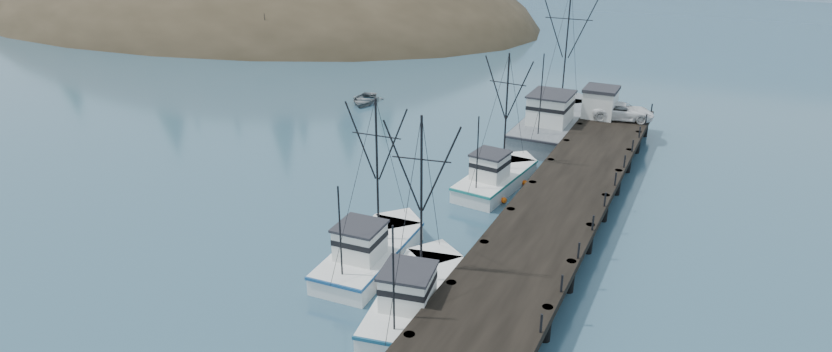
{
  "coord_description": "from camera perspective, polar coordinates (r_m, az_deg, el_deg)",
  "views": [
    {
      "loc": [
        22.58,
        -26.31,
        20.42
      ],
      "look_at": [
        3.87,
        12.22,
        2.5
      ],
      "focal_mm": 28.0,
      "sensor_mm": 36.0,
      "label": 1
    }
  ],
  "objects": [
    {
      "name": "pier_shed",
      "position": [
        63.47,
        15.89,
        6.29
      ],
      "size": [
        3.0,
        3.2,
        2.8
      ],
      "color": "silver",
      "rests_on": "pier"
    },
    {
      "name": "pier",
      "position": [
        47.06,
        13.22,
        -1.39
      ],
      "size": [
        6.0,
        44.0,
        2.0
      ],
      "color": "black",
      "rests_on": "ground"
    },
    {
      "name": "trawler_near",
      "position": [
        35.88,
        -0.0,
        -10.42
      ],
      "size": [
        5.06,
        10.97,
        11.09
      ],
      "color": "white",
      "rests_on": "ground"
    },
    {
      "name": "pickup_truck",
      "position": [
        63.34,
        17.7,
        5.44
      ],
      "size": [
        6.01,
        3.65,
        1.56
      ],
      "primitive_type": "imported",
      "rotation": [
        0.0,
        0.0,
        1.77
      ],
      "color": "white",
      "rests_on": "pier"
    },
    {
      "name": "headland",
      "position": [
        145.41,
        -17.13,
        11.84
      ],
      "size": [
        134.8,
        78.0,
        51.0
      ],
      "color": "#382D1E",
      "rests_on": "ground"
    },
    {
      "name": "moored_sailboats",
      "position": [
        102.5,
        -7.73,
        11.2
      ],
      "size": [
        24.74,
        19.49,
        6.35
      ],
      "color": "white",
      "rests_on": "ground"
    },
    {
      "name": "motorboat",
      "position": [
        73.21,
        -4.57,
        6.43
      ],
      "size": [
        4.87,
        5.94,
        1.07
      ],
      "primitive_type": "imported",
      "rotation": [
        0.0,
        0.0,
        0.25
      ],
      "color": "slate",
      "rests_on": "ground"
    },
    {
      "name": "work_vessel",
      "position": [
        63.88,
        12.16,
        4.7
      ],
      "size": [
        5.14,
        16.92,
        14.02
      ],
      "color": "slate",
      "rests_on": "ground"
    },
    {
      "name": "trawler_mid",
      "position": [
        40.14,
        -3.88,
        -6.59
      ],
      "size": [
        3.99,
        10.61,
        10.61
      ],
      "color": "white",
      "rests_on": "ground"
    },
    {
      "name": "ground",
      "position": [
        40.24,
        -12.81,
        -8.43
      ],
      "size": [
        400.0,
        400.0,
        0.0
      ],
      "primitive_type": "plane",
      "color": "#2C4C61",
      "rests_on": "ground"
    },
    {
      "name": "trawler_far",
      "position": [
        51.01,
        7.17,
        -0.08
      ],
      "size": [
        4.32,
        10.43,
        10.74
      ],
      "color": "white",
      "rests_on": "ground"
    }
  ]
}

